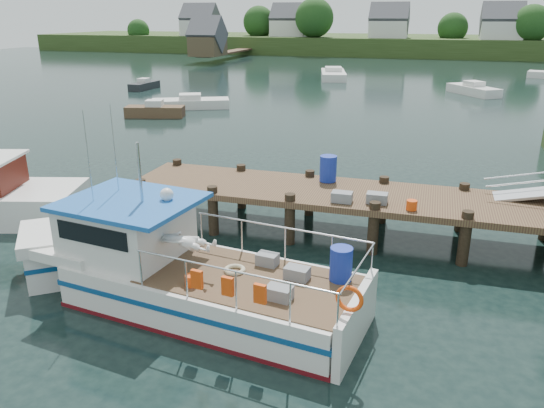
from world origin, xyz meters
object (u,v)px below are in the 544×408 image
(lobster_boat, at_px, (170,269))
(moored_b, at_px, (473,90))
(moored_a, at_px, (190,103))
(moored_e, at_px, (144,85))
(moored_d, at_px, (333,74))
(moored_rowboat, at_px, (155,111))

(lobster_boat, distance_m, moored_b, 40.30)
(lobster_boat, distance_m, moored_a, 28.34)
(moored_e, bearing_deg, moored_d, 33.53)
(moored_b, bearing_deg, moored_d, 168.55)
(moored_rowboat, height_order, moored_b, moored_b)
(moored_a, bearing_deg, moored_d, 68.59)
(moored_b, xyz_separation_m, moored_e, (-29.07, -5.20, -0.06))
(lobster_boat, relative_size, moored_b, 1.82)
(moored_rowboat, distance_m, moored_a, 4.03)
(moored_e, bearing_deg, moored_a, -52.14)
(moored_d, height_order, moored_e, moored_d)
(moored_d, relative_size, moored_e, 2.08)
(moored_a, bearing_deg, moored_b, 28.80)
(moored_a, xyz_separation_m, moored_d, (6.60, 21.83, 0.07))
(moored_e, bearing_deg, moored_rowboat, -65.62)
(moored_rowboat, relative_size, moored_d, 0.54)
(lobster_boat, xyz_separation_m, moored_rowboat, (-12.42, 21.87, -0.42))
(lobster_boat, bearing_deg, moored_d, 103.67)
(moored_rowboat, distance_m, moored_e, 14.52)
(moored_rowboat, relative_size, moored_e, 1.12)
(lobster_boat, relative_size, moored_a, 1.62)
(moored_d, distance_m, moored_e, 20.36)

